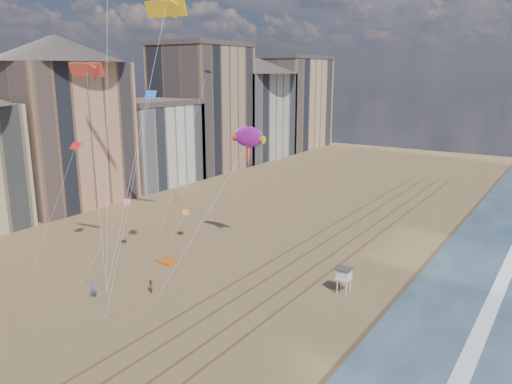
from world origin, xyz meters
TOP-DOWN VIEW (x-y plane):
  - wet_sand at (19.00, 40.00)m, footprint 260.00×260.00m
  - foam at (23.20, 40.00)m, footprint 260.00×260.00m
  - tracks at (2.55, 30.00)m, footprint 7.68×120.00m
  - buildings at (-45.73, 65.59)m, footprint 34.72×131.35m
  - lifeguard_stand at (9.82, 26.32)m, footprint 1.53×1.53m
  - grounded_kite at (-11.44, 22.54)m, footprint 2.59×1.79m
  - show_kite at (-5.05, 30.78)m, footprint 4.35×8.24m
  - kite_flyer_a at (-10.93, 11.35)m, footprint 0.81×0.78m
  - kite_flyer_b at (-6.99, 15.34)m, footprint 0.91×0.91m
  - small_kites at (-14.88, 22.92)m, footprint 13.84×18.35m

SIDE VIEW (x-z plane):
  - wet_sand at x=19.00m, z-range 0.00..0.00m
  - foam at x=23.20m, z-range 0.00..0.00m
  - tracks at x=2.55m, z-range 0.00..0.01m
  - grounded_kite at x=-11.44m, z-range 0.00..0.28m
  - kite_flyer_b at x=-6.99m, z-range 0.00..1.50m
  - kite_flyer_a at x=-10.93m, z-range 0.00..1.87m
  - lifeguard_stand at x=9.82m, z-range 0.75..3.52m
  - buildings at x=-45.73m, z-range -0.95..28.05m
  - small_kites at x=-14.88m, z-range 4.89..23.68m
  - show_kite at x=-5.05m, z-range 4.37..25.15m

